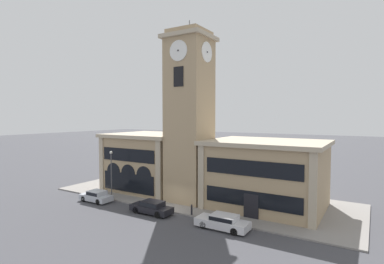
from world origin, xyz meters
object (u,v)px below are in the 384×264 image
parked_car_mid (152,207)px  street_lamp (111,167)px  parked_car_near (96,196)px  bollard (192,210)px  parked_car_far (223,221)px

parked_car_mid → street_lamp: 8.99m
parked_car_near → bollard: (12.41, 1.53, -0.03)m
street_lamp → parked_car_mid: bearing=-14.5°
street_lamp → bollard: street_lamp is taller
parked_car_far → bollard: bearing=-20.0°
parked_car_near → parked_car_far: (16.66, 0.00, 0.01)m
parked_car_near → parked_car_mid: bearing=179.7°
parked_car_mid → parked_car_far: parked_car_mid is taller
bollard → parked_car_far: bearing=-19.8°
parked_car_mid → parked_car_far: (8.20, -0.00, -0.01)m
parked_car_mid → bollard: bearing=-159.2°
parked_car_near → parked_car_far: size_ratio=0.83×
parked_car_far → bollard: parked_car_far is taller
parked_car_near → bollard: parked_car_near is taller
parked_car_far → bollard: (-4.24, 1.53, -0.04)m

